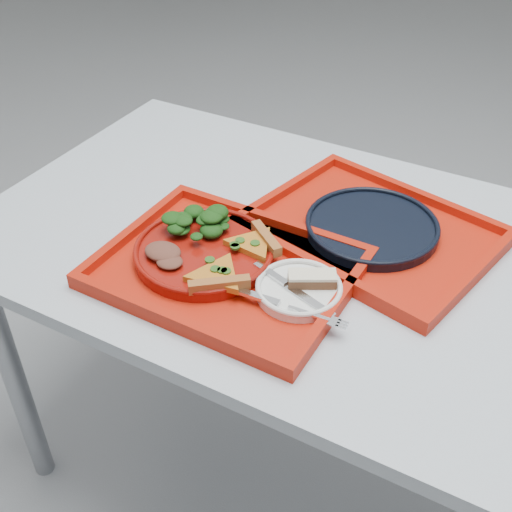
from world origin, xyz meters
name	(u,v)px	position (x,y,z in m)	size (l,w,h in m)	color
ground	(341,490)	(0.00, 0.00, 0.00)	(10.00, 10.00, 0.00)	gray
table	(370,294)	(0.00, 0.00, 0.68)	(1.60, 0.80, 0.75)	#AEB7C3
tray_main	(227,271)	(-0.23, -0.16, 0.76)	(0.45, 0.35, 0.01)	#B51A09
tray_far	(371,234)	(-0.04, 0.08, 0.76)	(0.45, 0.35, 0.01)	#B51A09
dinner_plate	(204,253)	(-0.28, -0.15, 0.77)	(0.26, 0.26, 0.02)	maroon
side_plate	(299,291)	(-0.08, -0.16, 0.77)	(0.15, 0.15, 0.01)	white
navy_plate	(372,228)	(-0.04, 0.08, 0.77)	(0.26, 0.26, 0.02)	black
pizza_slice_a	(217,273)	(-0.22, -0.20, 0.79)	(0.12, 0.10, 0.02)	gold
pizza_slice_b	(253,242)	(-0.21, -0.09, 0.79)	(0.11, 0.10, 0.02)	gold
salad_heap	(197,220)	(-0.32, -0.10, 0.80)	(0.10, 0.09, 0.05)	black
meat_portion	(163,252)	(-0.34, -0.20, 0.79)	(0.07, 0.06, 0.02)	brown
dessert_bar	(312,279)	(-0.07, -0.13, 0.79)	(0.09, 0.07, 0.02)	#522B1B
knife	(292,288)	(-0.09, -0.17, 0.78)	(0.18, 0.02, 0.01)	silver
fork	(287,306)	(-0.08, -0.21, 0.78)	(0.18, 0.02, 0.01)	silver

